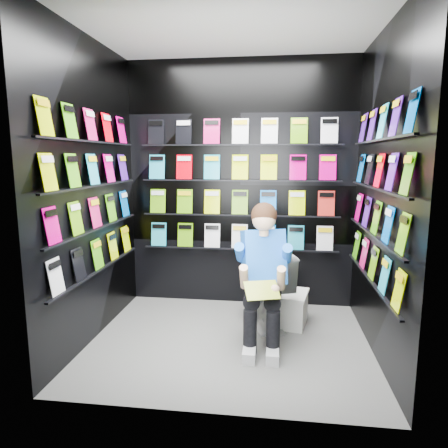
# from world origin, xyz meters

# --- Properties ---
(floor) EXTENTS (2.40, 2.40, 0.00)m
(floor) POSITION_xyz_m (0.00, 0.00, 0.00)
(floor) COLOR slate
(floor) RESTS_ON ground
(ceiling) EXTENTS (2.40, 2.40, 0.00)m
(ceiling) POSITION_xyz_m (0.00, 0.00, 2.60)
(ceiling) COLOR white
(ceiling) RESTS_ON floor
(wall_back) EXTENTS (2.40, 0.04, 2.60)m
(wall_back) POSITION_xyz_m (0.00, 1.00, 1.30)
(wall_back) COLOR black
(wall_back) RESTS_ON floor
(wall_front) EXTENTS (2.40, 0.04, 2.60)m
(wall_front) POSITION_xyz_m (0.00, -1.00, 1.30)
(wall_front) COLOR black
(wall_front) RESTS_ON floor
(wall_left) EXTENTS (0.04, 2.00, 2.60)m
(wall_left) POSITION_xyz_m (-1.20, 0.00, 1.30)
(wall_left) COLOR black
(wall_left) RESTS_ON floor
(wall_right) EXTENTS (0.04, 2.00, 2.60)m
(wall_right) POSITION_xyz_m (1.20, 0.00, 1.30)
(wall_right) COLOR black
(wall_right) RESTS_ON floor
(comics_back) EXTENTS (2.10, 0.06, 1.37)m
(comics_back) POSITION_xyz_m (0.00, 0.97, 1.31)
(comics_back) COLOR #D9166C
(comics_back) RESTS_ON wall_back
(comics_left) EXTENTS (0.06, 1.70, 1.37)m
(comics_left) POSITION_xyz_m (-1.17, 0.00, 1.31)
(comics_left) COLOR #D9166C
(comics_left) RESTS_ON wall_left
(comics_right) EXTENTS (0.06, 1.70, 1.37)m
(comics_right) POSITION_xyz_m (1.17, 0.00, 1.31)
(comics_right) COLOR #D9166C
(comics_right) RESTS_ON wall_right
(toilet) EXTENTS (0.63, 0.84, 0.73)m
(toilet) POSITION_xyz_m (0.29, 0.44, 0.37)
(toilet) COLOR white
(toilet) RESTS_ON floor
(longbox) EXTENTS (0.28, 0.42, 0.29)m
(longbox) POSITION_xyz_m (0.58, 0.45, 0.14)
(longbox) COLOR silver
(longbox) RESTS_ON floor
(longbox_lid) EXTENTS (0.30, 0.44, 0.03)m
(longbox_lid) POSITION_xyz_m (0.58, 0.45, 0.30)
(longbox_lid) COLOR silver
(longbox_lid) RESTS_ON longbox
(reader) EXTENTS (0.67, 0.81, 1.29)m
(reader) POSITION_xyz_m (0.29, 0.06, 0.74)
(reader) COLOR blue
(reader) RESTS_ON toilet
(held_comic) EXTENTS (0.30, 0.22, 0.11)m
(held_comic) POSITION_xyz_m (0.29, -0.29, 0.58)
(held_comic) COLOR green
(held_comic) RESTS_ON reader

